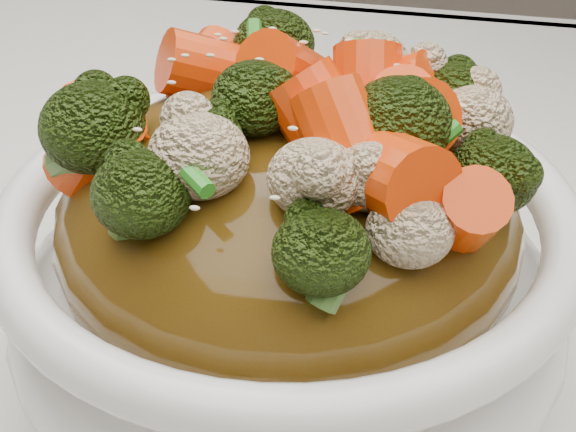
# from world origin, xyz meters

# --- Properties ---
(tablecloth) EXTENTS (1.20, 0.80, 0.04)m
(tablecloth) POSITION_xyz_m (0.00, 0.00, 0.73)
(tablecloth) COLOR white
(tablecloth) RESTS_ON dining_table
(bowl) EXTENTS (0.26, 0.26, 0.09)m
(bowl) POSITION_xyz_m (0.05, -0.06, 0.80)
(bowl) COLOR white
(bowl) RESTS_ON tablecloth
(sauce_base) EXTENTS (0.20, 0.20, 0.10)m
(sauce_base) POSITION_xyz_m (0.05, -0.06, 0.83)
(sauce_base) COLOR #51360D
(sauce_base) RESTS_ON bowl
(carrots) EXTENTS (0.20, 0.20, 0.06)m
(carrots) POSITION_xyz_m (0.05, -0.06, 0.90)
(carrots) COLOR #EE4007
(carrots) RESTS_ON sauce_base
(broccoli) EXTENTS (0.20, 0.20, 0.05)m
(broccoli) POSITION_xyz_m (0.05, -0.06, 0.90)
(broccoli) COLOR black
(broccoli) RESTS_ON sauce_base
(cauliflower) EXTENTS (0.20, 0.20, 0.04)m
(cauliflower) POSITION_xyz_m (0.05, -0.06, 0.89)
(cauliflower) COLOR beige
(cauliflower) RESTS_ON sauce_base
(scallions) EXTENTS (0.15, 0.15, 0.02)m
(scallions) POSITION_xyz_m (0.05, -0.06, 0.90)
(scallions) COLOR #28891F
(scallions) RESTS_ON sauce_base
(sesame_seeds) EXTENTS (0.18, 0.18, 0.01)m
(sesame_seeds) POSITION_xyz_m (0.05, -0.06, 0.90)
(sesame_seeds) COLOR beige
(sesame_seeds) RESTS_ON sauce_base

